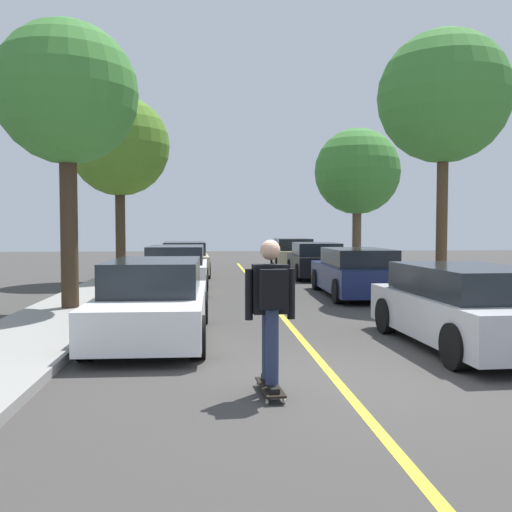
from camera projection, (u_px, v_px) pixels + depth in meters
ground at (336, 380)px, 7.17m from camera, size 80.00×80.00×0.00m
center_line at (290, 325)px, 11.15m from camera, size 0.12×39.20×0.01m
parked_car_left_nearest at (154, 301)px, 9.83m from camera, size 1.88×4.49×1.36m
parked_car_left_near at (176, 269)px, 16.84m from camera, size 1.91×4.09×1.39m
parked_car_left_far at (185, 259)px, 22.90m from camera, size 2.09×4.67×1.35m
parked_car_right_nearest at (468, 307)px, 9.08m from camera, size 2.07×4.17×1.31m
parked_car_right_near at (356, 273)px, 15.91m from camera, size 1.99×4.65×1.35m
parked_car_right_far at (316, 261)px, 21.76m from camera, size 2.06×4.28×1.35m
parked_car_right_farthest at (293, 253)px, 27.83m from camera, size 2.05×4.26×1.40m
street_tree_left_nearest at (67, 95)px, 12.46m from camera, size 3.12×3.12×6.31m
street_tree_left_near at (119, 147)px, 19.87m from camera, size 3.50×3.50×6.41m
street_tree_right_nearest at (444, 98)px, 15.11m from camera, size 3.51×3.51×7.03m
street_tree_right_near at (357, 172)px, 23.87m from camera, size 3.60×3.60×5.96m
skateboard at (270, 387)px, 6.52m from camera, size 0.28×0.85×0.10m
skateboarder at (271, 304)px, 6.43m from camera, size 0.58×0.71×1.68m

